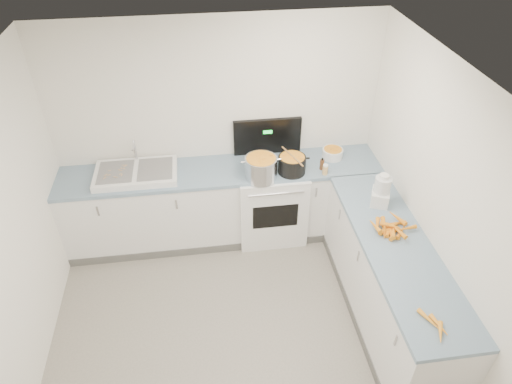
{
  "coord_description": "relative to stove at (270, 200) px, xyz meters",
  "views": [
    {
      "loc": [
        -0.19,
        -2.41,
        3.73
      ],
      "look_at": [
        0.3,
        1.1,
        1.05
      ],
      "focal_mm": 32.0,
      "sensor_mm": 36.0,
      "label": 1
    }
  ],
  "objects": [
    {
      "name": "floor",
      "position": [
        -0.55,
        -1.69,
        -0.47
      ],
      "size": [
        3.5,
        4.0,
        0.0
      ],
      "primitive_type": null,
      "color": "gray",
      "rests_on": "ground"
    },
    {
      "name": "ceiling",
      "position": [
        -0.55,
        -1.69,
        2.03
      ],
      "size": [
        3.5,
        4.0,
        0.0
      ],
      "primitive_type": null,
      "rotation": [
        3.14,
        0.0,
        0.0
      ],
      "color": "white",
      "rests_on": "ground"
    },
    {
      "name": "wall_back",
      "position": [
        -0.55,
        0.31,
        0.78
      ],
      "size": [
        3.5,
        0.0,
        2.5
      ],
      "primitive_type": null,
      "rotation": [
        1.57,
        0.0,
        0.0
      ],
      "color": "white",
      "rests_on": "ground"
    },
    {
      "name": "wall_right",
      "position": [
        1.2,
        -1.69,
        0.78
      ],
      "size": [
        0.0,
        4.0,
        2.5
      ],
      "primitive_type": null,
      "rotation": [
        1.57,
        0.0,
        -1.57
      ],
      "color": "white",
      "rests_on": "ground"
    },
    {
      "name": "counter_back",
      "position": [
        -0.55,
        0.01,
        -0.0
      ],
      "size": [
        3.5,
        0.62,
        0.94
      ],
      "color": "white",
      "rests_on": "ground"
    },
    {
      "name": "counter_right",
      "position": [
        0.9,
        -1.39,
        -0.0
      ],
      "size": [
        0.62,
        2.2,
        0.94
      ],
      "color": "white",
      "rests_on": "ground"
    },
    {
      "name": "stove",
      "position": [
        0.0,
        0.0,
        0.0
      ],
      "size": [
        0.76,
        0.65,
        1.36
      ],
      "color": "white",
      "rests_on": "ground"
    },
    {
      "name": "sink",
      "position": [
        -1.45,
        0.02,
        0.5
      ],
      "size": [
        0.86,
        0.52,
        0.31
      ],
      "color": "white",
      "rests_on": "counter_back"
    },
    {
      "name": "steel_pot",
      "position": [
        -0.14,
        -0.18,
        0.57
      ],
      "size": [
        0.44,
        0.44,
        0.25
      ],
      "primitive_type": "cylinder",
      "rotation": [
        0.0,
        0.0,
        0.35
      ],
      "color": "silver",
      "rests_on": "stove"
    },
    {
      "name": "black_pot",
      "position": [
        0.2,
        -0.14,
        0.55
      ],
      "size": [
        0.38,
        0.38,
        0.21
      ],
      "primitive_type": "cylinder",
      "rotation": [
        0.0,
        0.0,
        0.39
      ],
      "color": "black",
      "rests_on": "stove"
    },
    {
      "name": "wooden_spoon",
      "position": [
        0.2,
        -0.14,
        0.67
      ],
      "size": [
        0.16,
        0.4,
        0.02
      ],
      "primitive_type": "cylinder",
      "rotation": [
        1.57,
        0.0,
        0.34
      ],
      "color": "#AD7A47",
      "rests_on": "black_pot"
    },
    {
      "name": "mixing_bowl",
      "position": [
        0.71,
        0.08,
        0.52
      ],
      "size": [
        0.29,
        0.29,
        0.11
      ],
      "primitive_type": "cylinder",
      "rotation": [
        0.0,
        0.0,
        -0.29
      ],
      "color": "white",
      "rests_on": "counter_back"
    },
    {
      "name": "extract_bottle",
      "position": [
        0.53,
        -0.13,
        0.52
      ],
      "size": [
        0.05,
        0.05,
        0.12
      ],
      "primitive_type": "cylinder",
      "color": "#593319",
      "rests_on": "counter_back"
    },
    {
      "name": "spice_jar",
      "position": [
        0.54,
        -0.23,
        0.52
      ],
      "size": [
        0.06,
        0.06,
        0.1
      ],
      "primitive_type": "cylinder",
      "color": "#E5B266",
      "rests_on": "counter_back"
    },
    {
      "name": "food_processor",
      "position": [
        0.94,
        -0.79,
        0.61
      ],
      "size": [
        0.23,
        0.25,
        0.34
      ],
      "color": "white",
      "rests_on": "counter_right"
    },
    {
      "name": "carrot_pile",
      "position": [
        0.9,
        -1.19,
        0.5
      ],
      "size": [
        0.42,
        0.38,
        0.09
      ],
      "color": "orange",
      "rests_on": "counter_right"
    },
    {
      "name": "peeled_carrots",
      "position": [
        0.84,
        -2.24,
        0.49
      ],
      "size": [
        0.15,
        0.31,
        0.04
      ],
      "color": "orange",
      "rests_on": "counter_right"
    },
    {
      "name": "peelings",
      "position": [
        -1.64,
        0.01,
        0.54
      ],
      "size": [
        0.23,
        0.24,
        0.01
      ],
      "color": "tan",
      "rests_on": "sink"
    }
  ]
}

